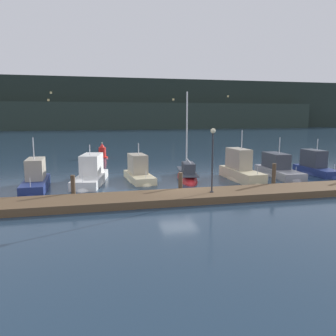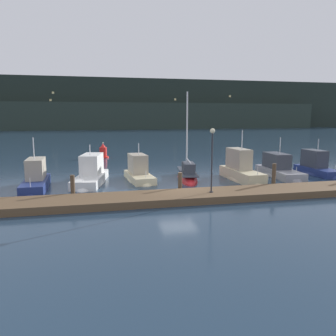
% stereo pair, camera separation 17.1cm
% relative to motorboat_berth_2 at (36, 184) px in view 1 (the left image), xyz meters
% --- Properties ---
extents(ground_plane, '(400.00, 400.00, 0.00)m').
position_rel_motorboat_berth_2_xyz_m(ground_plane, '(9.80, -3.20, -0.39)').
color(ground_plane, '#1E3347').
extents(dock, '(37.79, 2.80, 0.45)m').
position_rel_motorboat_berth_2_xyz_m(dock, '(9.80, -5.32, -0.17)').
color(dock, brown).
rests_on(dock, ground).
extents(mooring_pile_1, '(0.28, 0.28, 1.58)m').
position_rel_motorboat_berth_2_xyz_m(mooring_pile_1, '(2.80, -3.67, 0.40)').
color(mooring_pile_1, '#4C3D2D').
rests_on(mooring_pile_1, ground).
extents(mooring_pile_2, '(0.28, 0.28, 1.48)m').
position_rel_motorboat_berth_2_xyz_m(mooring_pile_2, '(9.80, -3.67, 0.35)').
color(mooring_pile_2, '#4C3D2D').
rests_on(mooring_pile_2, ground).
extents(mooring_pile_3, '(0.28, 0.28, 1.86)m').
position_rel_motorboat_berth_2_xyz_m(mooring_pile_3, '(16.80, -3.67, 0.54)').
color(mooring_pile_3, '#4C3D2D').
rests_on(mooring_pile_3, ground).
extents(motorboat_berth_2, '(1.91, 5.86, 4.33)m').
position_rel_motorboat_berth_2_xyz_m(motorboat_berth_2, '(0.00, 0.00, 0.00)').
color(motorboat_berth_2, navy).
rests_on(motorboat_berth_2, ground).
extents(motorboat_berth_3, '(3.28, 6.79, 3.54)m').
position_rel_motorboat_berth_2_xyz_m(motorboat_berth_3, '(3.86, 1.49, 0.03)').
color(motorboat_berth_3, white).
rests_on(motorboat_berth_3, ground).
extents(motorboat_berth_4, '(2.32, 5.38, 3.56)m').
position_rel_motorboat_berth_2_xyz_m(motorboat_berth_4, '(7.71, 1.69, 0.00)').
color(motorboat_berth_4, beige).
rests_on(motorboat_berth_4, ground).
extents(sailboat_berth_5, '(2.54, 6.40, 7.87)m').
position_rel_motorboat_berth_2_xyz_m(sailboat_berth_5, '(11.76, 1.40, -0.23)').
color(sailboat_berth_5, red).
rests_on(sailboat_berth_5, ground).
extents(motorboat_berth_6, '(1.96, 6.01, 4.74)m').
position_rel_motorboat_berth_2_xyz_m(motorboat_berth_6, '(15.95, -0.01, 0.09)').
color(motorboat_berth_6, beige).
rests_on(motorboat_berth_6, ground).
extents(motorboat_berth_7, '(2.46, 6.51, 4.03)m').
position_rel_motorboat_berth_2_xyz_m(motorboat_berth_7, '(20.08, 1.05, -0.08)').
color(motorboat_berth_7, gray).
rests_on(motorboat_berth_7, ground).
extents(motorboat_berth_8, '(1.89, 5.41, 3.74)m').
position_rel_motorboat_berth_2_xyz_m(motorboat_berth_8, '(23.90, 1.10, -0.00)').
color(motorboat_berth_8, navy).
rests_on(motorboat_berth_8, ground).
extents(channel_buoy, '(1.35, 1.35, 1.98)m').
position_rel_motorboat_berth_2_xyz_m(channel_buoy, '(5.24, 16.98, 0.35)').
color(channel_buoy, red).
rests_on(channel_buoy, ground).
extents(dock_lamppost, '(0.32, 0.32, 4.05)m').
position_rel_motorboat_berth_2_xyz_m(dock_lamppost, '(11.38, -5.47, 2.76)').
color(dock_lamppost, '#2D2D33').
rests_on(dock_lamppost, dock).
extents(hillside_backdrop, '(240.00, 23.00, 19.80)m').
position_rel_motorboat_berth_2_xyz_m(hillside_backdrop, '(11.80, 112.55, 8.73)').
color(hillside_backdrop, '#1E2823').
rests_on(hillside_backdrop, ground).
extents(rowboat_adrift, '(3.01, 3.35, 0.56)m').
position_rel_motorboat_berth_2_xyz_m(rowboat_adrift, '(28.81, 9.51, -0.39)').
color(rowboat_adrift, white).
rests_on(rowboat_adrift, ground).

